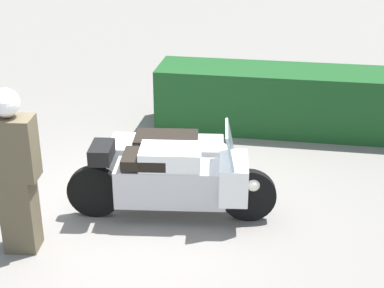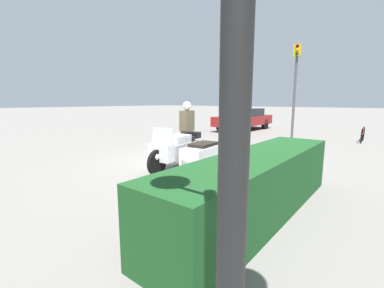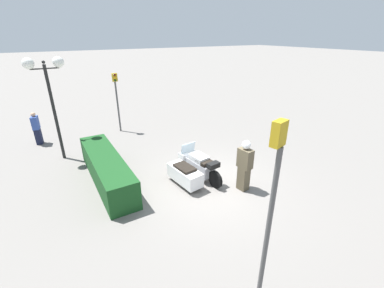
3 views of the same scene
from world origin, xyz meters
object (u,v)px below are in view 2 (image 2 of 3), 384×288
hedge_bush_curbside (257,185)px  bicycle_parked (363,135)px  traffic_light_far (295,83)px  parked_car_background (244,118)px  police_motorcycle (188,152)px  officer_rider (187,127)px

hedge_bush_curbside → bicycle_parked: 10.07m
hedge_bush_curbside → traffic_light_far: (-6.12, -1.43, 1.97)m
parked_car_background → bicycle_parked: (0.96, 6.44, -0.41)m
hedge_bush_curbside → parked_car_background: (-11.02, -5.98, 0.24)m
police_motorcycle → officer_rider: bearing=-146.0°
hedge_bush_curbside → bicycle_parked: size_ratio=2.75×
parked_car_background → bicycle_parked: size_ratio=2.91×
hedge_bush_curbside → traffic_light_far: bearing=-166.9°
police_motorcycle → hedge_bush_curbside: 2.99m
police_motorcycle → hedge_bush_curbside: (1.45, 2.62, 0.03)m
officer_rider → hedge_bush_curbside: 4.84m
police_motorcycle → bicycle_parked: (-8.61, 3.07, -0.15)m
officer_rider → traffic_light_far: 4.32m
officer_rider → parked_car_background: size_ratio=0.38×
police_motorcycle → officer_rider: (-1.44, -1.24, 0.48)m
bicycle_parked → traffic_light_far: bearing=-27.0°
police_motorcycle → bicycle_parked: bearing=153.6°
police_motorcycle → traffic_light_far: 5.22m
police_motorcycle → parked_car_background: size_ratio=0.51×
traffic_light_far → bicycle_parked: size_ratio=2.34×
hedge_bush_curbside → traffic_light_far: size_ratio=1.18×
officer_rider → hedge_bush_curbside: bearing=136.8°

